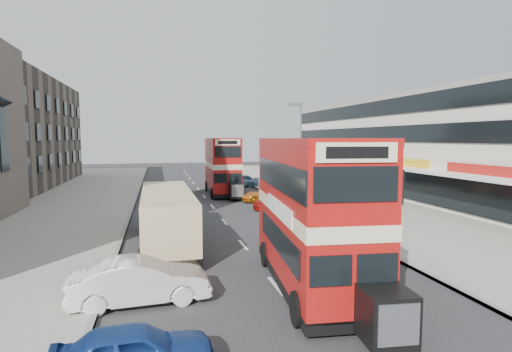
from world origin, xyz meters
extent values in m
plane|color=#28282B|center=(0.00, 0.00, 0.00)|extent=(160.00, 160.00, 0.00)
cube|color=#28282B|center=(0.00, 20.00, 0.01)|extent=(12.00, 90.00, 0.01)
cube|color=gray|center=(12.00, 20.00, 0.07)|extent=(12.00, 90.00, 0.15)
cube|color=gray|center=(-12.00, 20.00, 0.07)|extent=(12.00, 90.00, 0.15)
cube|color=gray|center=(-6.10, 20.00, 0.07)|extent=(0.20, 90.00, 0.16)
cube|color=gray|center=(6.10, 20.00, 0.07)|extent=(0.20, 90.00, 0.16)
cube|color=beige|center=(20.00, 22.00, 4.50)|extent=(8.00, 46.00, 9.00)
cube|color=black|center=(15.95, 22.00, 1.60)|extent=(0.10, 44.00, 2.40)
cube|color=gray|center=(20.00, 22.00, 9.10)|extent=(8.20, 46.20, 0.40)
cube|color=white|center=(15.10, 22.00, 3.00)|extent=(1.80, 44.00, 0.20)
cylinder|color=slate|center=(6.60, 18.00, 4.00)|extent=(0.16, 0.16, 8.00)
cube|color=slate|center=(6.20, 18.00, 8.00)|extent=(1.00, 0.20, 0.25)
cube|color=black|center=(1.25, 1.73, 0.36)|extent=(3.37, 8.47, 0.36)
cube|color=maroon|center=(1.25, 1.73, 1.60)|extent=(3.35, 8.47, 2.27)
cube|color=beige|center=(1.25, 1.73, 2.89)|extent=(3.39, 8.51, 0.46)
cube|color=maroon|center=(1.25, 1.73, 4.13)|extent=(3.35, 8.47, 2.17)
cube|color=maroon|center=(1.25, 1.73, 5.30)|extent=(3.37, 8.49, 0.26)
cube|color=black|center=(1.45, -3.06, 0.93)|extent=(1.35, 1.35, 1.34)
cube|color=black|center=(1.88, 27.23, 0.36)|extent=(2.82, 8.33, 0.36)
cube|color=maroon|center=(1.88, 27.23, 1.60)|extent=(2.80, 8.33, 2.27)
cube|color=beige|center=(1.88, 27.23, 2.89)|extent=(2.84, 8.37, 0.46)
cube|color=maroon|center=(1.88, 27.23, 4.13)|extent=(2.80, 8.33, 2.17)
cube|color=maroon|center=(1.88, 27.23, 5.30)|extent=(2.82, 8.35, 0.26)
cube|color=black|center=(2.40, 22.47, 0.93)|extent=(1.27, 1.27, 1.34)
cube|color=black|center=(-3.74, 8.96, 0.39)|extent=(2.58, 9.72, 0.39)
cube|color=tan|center=(-3.74, 8.96, 1.50)|extent=(2.56, 9.72, 2.52)
imported|color=navy|center=(-4.74, -2.80, 0.62)|extent=(3.73, 1.73, 1.24)
imported|color=white|center=(-4.77, 1.56, 0.74)|extent=(4.60, 1.88, 1.48)
imported|color=#A91310|center=(5.00, 17.50, 0.65)|extent=(4.59, 2.11, 1.30)
imported|color=#C16213|center=(4.78, 21.49, 0.59)|extent=(4.34, 2.14, 1.19)
imported|color=#588AB1|center=(4.63, 32.44, 0.72)|extent=(4.34, 2.05, 1.43)
imported|color=gray|center=(7.21, 12.83, 1.09)|extent=(0.79, 0.62, 1.89)
imported|color=gray|center=(3.99, 17.67, 0.51)|extent=(0.79, 1.98, 1.02)
imported|color=black|center=(3.99, 17.67, 1.31)|extent=(0.73, 0.50, 1.92)
camera|label=1|loc=(-4.12, -12.05, 5.43)|focal=28.77mm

